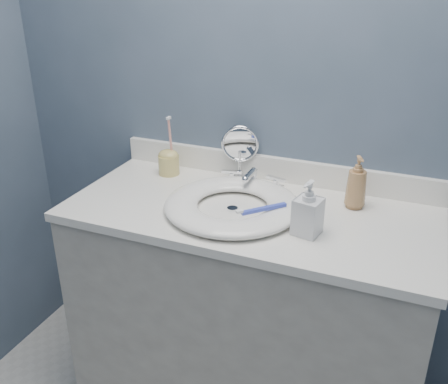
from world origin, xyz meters
The scene contains 12 objects.
back_wall centered at (0.00, 1.25, 1.20)m, with size 2.20×0.02×2.40m, color #425163.
vanity_cabinet centered at (0.00, 0.97, 0.42)m, with size 1.20×0.55×0.85m, color #B8B4A8.
countertop centered at (0.00, 0.97, 0.86)m, with size 1.22×0.57×0.03m, color white.
backsplash centered at (0.00, 1.24, 0.93)m, with size 1.22×0.02×0.09m, color white.
basin centered at (-0.05, 0.94, 0.90)m, with size 0.45×0.45×0.04m, color white, non-canonical shape.
drain centered at (-0.05, 0.94, 0.88)m, with size 0.04×0.04×0.01m, color silver.
faucet centered at (-0.05, 1.14, 0.91)m, with size 0.25×0.13×0.07m.
makeup_mirror centered at (-0.12, 1.21, 0.99)m, with size 0.14×0.08×0.21m.
soap_bottle_amber centered at (0.32, 1.12, 0.97)m, with size 0.07×0.07×0.18m, color #A97B4C.
soap_bottle_clear centered at (0.21, 0.88, 0.97)m, with size 0.08×0.08×0.17m, color silver.
toothbrush_holder centered at (-0.39, 1.14, 0.93)m, with size 0.08×0.08×0.23m.
toothbrush_lying centered at (0.07, 0.90, 0.92)m, with size 0.13×0.14×0.02m.
Camera 1 is at (0.48, -0.43, 1.62)m, focal length 40.00 mm.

